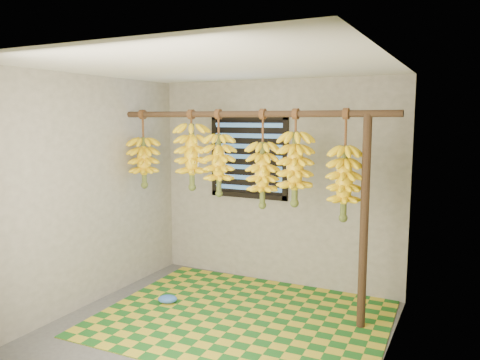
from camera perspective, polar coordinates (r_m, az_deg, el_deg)
The scene contains 16 objects.
floor at distance 4.56m, azimuth -3.27°, elevation -17.98°, with size 3.00×3.00×0.01m, color #4A4A4A.
ceiling at distance 4.14m, azimuth -3.52°, elevation 13.71°, with size 3.00×3.00×0.01m, color silver.
wall_back at distance 5.52m, azimuth 4.46°, elevation -0.37°, with size 3.00×0.01×2.40m, color gray.
wall_left at distance 5.10m, azimuth -18.20°, elevation -1.40°, with size 0.01×3.00×2.40m, color gray.
wall_right at distance 3.68m, azimuth 17.40°, elevation -4.72°, with size 0.01×3.00×2.40m, color gray.
window at distance 5.60m, azimuth 1.06°, elevation 2.85°, with size 1.00×0.04×1.00m.
hanging_pole at distance 4.73m, azimuth 0.82°, elevation 8.04°, with size 0.06×0.06×3.00m, color #422E1D.
support_post at distance 4.45m, azimuth 14.90°, elevation -5.16°, with size 0.08×0.08×2.00m, color #422E1D.
woven_mat at distance 4.82m, azimuth 0.32°, elevation -16.39°, with size 2.74×2.19×0.01m, color #1B5C1C.
plastic_bag at distance 5.18m, azimuth -8.82°, elevation -14.15°, with size 0.21×0.15×0.09m, color blue.
banana_bunch_a at distance 5.45m, azimuth -11.63°, elevation 2.14°, with size 0.33×0.33×0.88m.
banana_bunch_b at distance 5.07m, azimuth -5.90°, elevation 2.86°, with size 0.35×0.35×0.85m.
banana_bunch_c at distance 4.91m, azimuth -2.60°, elevation 1.87°, with size 0.33×0.33×0.90m.
banana_bunch_d at distance 4.69m, azimuth 2.76°, elevation 0.64°, with size 0.31×0.31×0.99m.
banana_bunch_e at distance 4.56m, azimuth 6.72°, elevation 1.36°, with size 0.34×0.34×0.93m.
banana_bunch_f at distance 4.43m, azimuth 12.58°, elevation -0.35°, with size 0.29×0.29×1.04m.
Camera 1 is at (2.07, -3.56, 1.96)m, focal length 35.00 mm.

